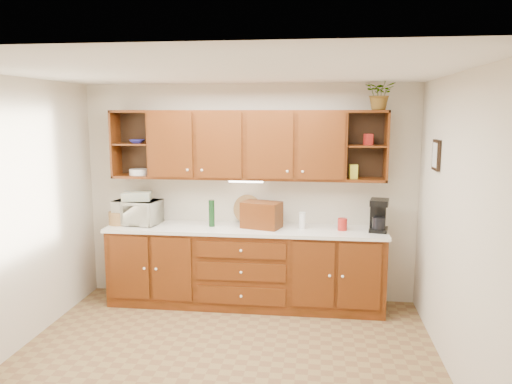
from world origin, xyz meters
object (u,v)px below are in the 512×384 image
(microwave, at_px, (138,212))
(bread_box, at_px, (262,215))
(potted_plant, at_px, (381,93))
(coffee_maker, at_px, (379,216))

(microwave, relative_size, bread_box, 1.20)
(bread_box, bearing_deg, potted_plant, 19.94)
(microwave, relative_size, potted_plant, 1.44)
(bread_box, bearing_deg, microwave, -163.76)
(microwave, relative_size, coffee_maker, 1.43)
(coffee_maker, bearing_deg, bread_box, -168.48)
(potted_plant, bearing_deg, coffee_maker, -67.85)
(microwave, xyz_separation_m, coffee_maker, (2.83, -0.01, 0.03))
(microwave, xyz_separation_m, bread_box, (1.50, -0.02, 0.01))
(microwave, bearing_deg, potted_plant, 9.23)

